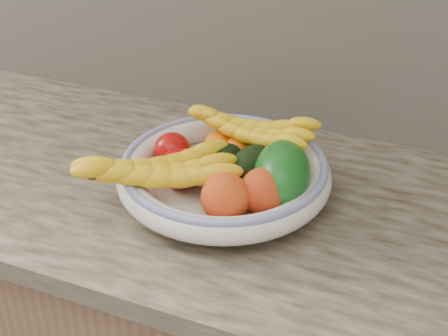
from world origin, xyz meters
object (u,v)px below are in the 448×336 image
green_mango (282,173)px  banana_bunch_front (157,175)px  banana_bunch_back (249,133)px  fruit_bowl (224,173)px

green_mango → banana_bunch_front: (-0.19, -0.09, 0.01)m
green_mango → banana_bunch_back: (-0.10, 0.09, 0.01)m
fruit_bowl → green_mango: size_ratio=2.59×
fruit_bowl → banana_bunch_front: banana_bunch_front is taller
fruit_bowl → banana_bunch_back: size_ratio=1.45×
banana_bunch_back → banana_bunch_front: bearing=-115.4°
banana_bunch_back → banana_bunch_front: (-0.10, -0.19, -0.01)m
banana_bunch_front → green_mango: bearing=-11.9°
fruit_bowl → green_mango: green_mango is taller
fruit_bowl → banana_bunch_back: 0.10m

